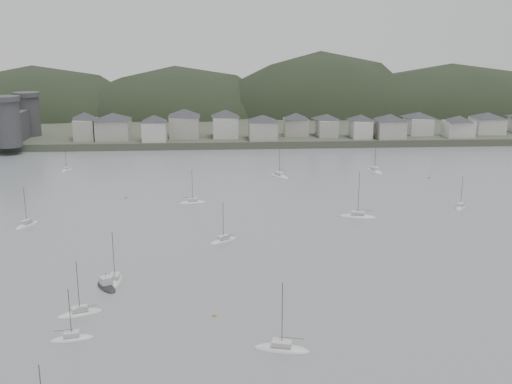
{
  "coord_description": "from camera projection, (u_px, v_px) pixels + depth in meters",
  "views": [
    {
      "loc": [
        -10.64,
        -79.25,
        45.55
      ],
      "look_at": [
        0.0,
        75.0,
        6.0
      ],
      "focal_mm": 42.79,
      "sensor_mm": 36.0,
      "label": 1
    }
  ],
  "objects": [
    {
      "name": "ground",
      "position": [
        291.0,
        359.0,
        88.59
      ],
      "size": [
        900.0,
        900.0,
        0.0
      ],
      "primitive_type": "plane",
      "color": "slate",
      "rests_on": "ground"
    },
    {
      "name": "far_shore_land",
      "position": [
        231.0,
        110.0,
        373.34
      ],
      "size": [
        900.0,
        250.0,
        3.0
      ],
      "primitive_type": "cube",
      "color": "#383D2D",
      "rests_on": "ground"
    },
    {
      "name": "forested_ridge",
      "position": [
        241.0,
        138.0,
        352.09
      ],
      "size": [
        851.55,
        103.94,
        102.57
      ],
      "color": "black",
      "rests_on": "ground"
    },
    {
      "name": "waterfront_town",
      "position": [
        354.0,
        123.0,
        267.02
      ],
      "size": [
        451.48,
        28.46,
        12.92
      ],
      "color": "#99968C",
      "rests_on": "far_shore_land"
    },
    {
      "name": "sailboat_lead",
      "position": [
        67.0,
        170.0,
        213.31
      ],
      "size": [
        4.0,
        6.25,
        8.2
      ],
      "rotation": [
        0.0,
        0.0,
        2.76
      ],
      "color": "silver",
      "rests_on": "ground"
    },
    {
      "name": "moored_fleet",
      "position": [
        236.0,
        234.0,
        144.28
      ],
      "size": [
        242.22,
        171.92,
        13.32
      ],
      "color": "silver",
      "rests_on": "ground"
    },
    {
      "name": "motor_launch_far",
      "position": [
        106.0,
        286.0,
        113.8
      ],
      "size": [
        5.53,
        7.14,
        3.65
      ],
      "rotation": [
        0.0,
        0.0,
        3.66
      ],
      "color": "black",
      "rests_on": "ground"
    },
    {
      "name": "mooring_buoys",
      "position": [
        247.0,
        230.0,
        147.24
      ],
      "size": [
        166.13,
        129.5,
        0.7
      ],
      "color": "#C17E40",
      "rests_on": "ground"
    }
  ]
}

